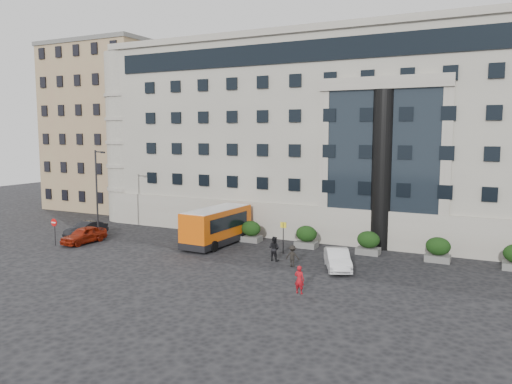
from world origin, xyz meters
TOP-DOWN VIEW (x-y plane):
  - ground at (0.00, 0.00)m, footprint 120.00×120.00m
  - civic_building at (6.00, 22.00)m, footprint 44.00×24.00m
  - entrance_column at (12.00, 10.30)m, footprint 1.80×1.80m
  - apartment_near at (-24.00, 20.00)m, footprint 14.00×14.00m
  - apartment_far at (-27.00, 38.00)m, footprint 13.00×13.00m
  - hedge_a at (-4.00, 7.80)m, footprint 1.80×1.26m
  - hedge_b at (1.20, 7.80)m, footprint 1.80×1.26m
  - hedge_c at (6.40, 7.80)m, footprint 1.80×1.26m
  - hedge_d at (11.60, 7.80)m, footprint 1.80×1.26m
  - hedge_e at (16.80, 7.80)m, footprint 1.80×1.26m
  - street_lamp at (-11.94, 3.00)m, footprint 1.16×0.18m
  - bus_stop_sign at (5.50, 5.00)m, footprint 0.50×0.08m
  - no_entry_sign at (-13.00, -1.04)m, footprint 0.64×0.16m
  - minibus at (-0.89, 5.45)m, footprint 3.07×7.58m
  - red_truck at (-17.51, 17.99)m, footprint 2.28×4.67m
  - parked_car_a at (-11.50, 0.77)m, footprint 1.88×4.30m
  - parked_car_b at (-13.48, 2.96)m, footprint 1.78×4.26m
  - parked_car_c at (-11.51, 12.00)m, footprint 1.80×4.24m
  - parked_car_d at (-16.19, 12.27)m, footprint 2.68×4.68m
  - white_taxi at (10.74, 2.46)m, footprint 3.19×4.61m
  - pedestrian_a at (10.28, -3.71)m, footprint 0.65×0.45m
  - pedestrian_b at (5.75, 2.66)m, footprint 0.97×0.79m
  - pedestrian_c at (7.63, 1.73)m, footprint 1.02×0.61m

SIDE VIEW (x-z plane):
  - ground at x=0.00m, z-range 0.00..0.00m
  - parked_car_c at x=-11.51m, z-range 0.00..1.22m
  - parked_car_d at x=-16.19m, z-range 0.00..1.23m
  - parked_car_b at x=-13.48m, z-range 0.00..1.37m
  - white_taxi at x=10.74m, z-range 0.00..1.44m
  - parked_car_a at x=-11.50m, z-range 0.00..1.44m
  - pedestrian_c at x=7.63m, z-range 0.00..1.54m
  - pedestrian_a at x=10.28m, z-range 0.00..1.70m
  - pedestrian_b at x=5.75m, z-range 0.00..1.84m
  - hedge_a at x=-4.00m, z-range 0.01..1.85m
  - hedge_b at x=1.20m, z-range 0.01..1.85m
  - hedge_c at x=6.40m, z-range 0.01..1.85m
  - hedge_d at x=11.60m, z-range 0.01..1.85m
  - hedge_e at x=16.80m, z-range 0.01..1.85m
  - red_truck at x=-17.51m, z-range 0.03..2.51m
  - no_entry_sign at x=-13.00m, z-range 0.49..2.81m
  - minibus at x=-0.89m, z-range 0.16..3.28m
  - bus_stop_sign at x=5.50m, z-range 0.47..2.99m
  - street_lamp at x=-11.94m, z-range 0.37..8.37m
  - entrance_column at x=12.00m, z-range 0.00..13.00m
  - civic_building at x=6.00m, z-range 0.00..18.00m
  - apartment_near at x=-24.00m, z-range 0.00..20.00m
  - apartment_far at x=-27.00m, z-range 0.00..22.00m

